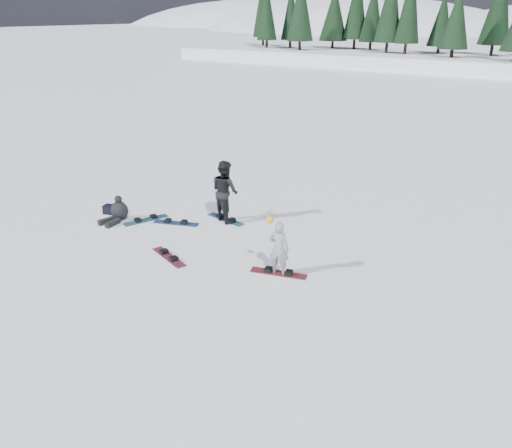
% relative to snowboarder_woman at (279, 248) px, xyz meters
% --- Properties ---
extents(ground, '(420.00, 420.00, 0.00)m').
position_rel_snowboarder_woman_xyz_m(ground, '(-0.65, -0.84, -0.76)').
color(ground, white).
rests_on(ground, ground).
extents(snowboarder_woman, '(0.60, 0.46, 1.63)m').
position_rel_snowboarder_woman_xyz_m(snowboarder_woman, '(0.00, 0.00, 0.00)').
color(snowboarder_woman, '#97969B').
rests_on(snowboarder_woman, ground).
extents(snowboarder_man, '(1.18, 1.04, 2.02)m').
position_rel_snowboarder_woman_xyz_m(snowboarder_man, '(-3.38, 2.16, 0.25)').
color(snowboarder_man, black).
rests_on(snowboarder_man, ground).
extents(seated_rider, '(0.63, 1.02, 0.85)m').
position_rel_snowboarder_woman_xyz_m(seated_rider, '(-6.27, 0.16, -0.43)').
color(seated_rider, black).
rests_on(seated_rider, ground).
extents(gear_bag, '(0.52, 0.43, 0.30)m').
position_rel_snowboarder_woman_xyz_m(gear_bag, '(-6.97, 0.41, -0.61)').
color(gear_bag, black).
rests_on(gear_bag, ground).
extents(snowboard_woman, '(1.52, 0.69, 0.03)m').
position_rel_snowboarder_woman_xyz_m(snowboard_woman, '(0.00, 0.00, -0.74)').
color(snowboard_woman, maroon).
rests_on(snowboard_woman, ground).
extents(snowboard_man, '(1.53, 0.51, 0.03)m').
position_rel_snowboarder_woman_xyz_m(snowboard_man, '(-3.38, 2.16, -0.74)').
color(snowboard_man, teal).
rests_on(snowboard_man, ground).
extents(snowboard_loose_b, '(1.51, 0.75, 0.03)m').
position_rel_snowboarder_woman_xyz_m(snowboard_loose_b, '(-3.04, -0.92, -0.74)').
color(snowboard_loose_b, maroon).
rests_on(snowboard_loose_b, ground).
extents(snowboard_loose_c, '(1.50, 0.80, 0.03)m').
position_rel_snowboarder_woman_xyz_m(snowboard_loose_c, '(-4.53, 1.01, -0.74)').
color(snowboard_loose_c, navy).
rests_on(snowboard_loose_c, ground).
extents(snowboard_loose_a, '(0.80, 1.50, 0.03)m').
position_rel_snowboarder_woman_xyz_m(snowboard_loose_a, '(-5.53, 0.64, -0.74)').
color(snowboard_loose_a, '#186484').
rests_on(snowboard_loose_a, ground).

